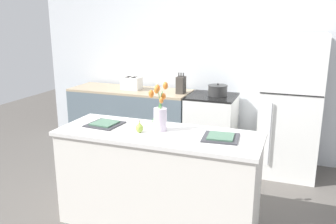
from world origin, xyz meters
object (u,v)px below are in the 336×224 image
Objects in this scene: refrigerator at (290,106)px; toaster at (131,83)px; flower_vase at (160,114)px; knife_block at (181,85)px; stove_range at (211,129)px; plate_setting_left at (105,124)px; plate_setting_right at (221,137)px; pear_figurine at (139,128)px; cooking_pot at (218,90)px.

toaster is at bearing -179.99° from refrigerator.
toaster is (-1.03, 1.54, -0.06)m from flower_vase.
knife_block is at bearing -179.67° from refrigerator.
refrigerator is (0.95, 0.00, 0.39)m from stove_range.
plate_setting_left is (-1.60, -1.57, 0.06)m from refrigerator.
flower_vase is at bearing 177.28° from plate_setting_right.
plate_setting_right is 1.79m from knife_block.
knife_block reaches higher than pear_figurine.
stove_range is at bearing 67.53° from plate_setting_left.
cooking_pot is (0.06, 0.02, 0.52)m from stove_range.
plate_setting_left is 1.28× the size of cooking_pot.
refrigerator is 6.27× the size of knife_block.
cooking_pot is (0.31, 1.68, 0.03)m from pear_figurine.
pear_figurine is 0.41× the size of knife_block.
plate_setting_left is 1.65m from toaster.
pear_figurine reaches higher than plate_setting_right.
plate_setting_left is at bearing -72.71° from toaster.
stove_range is 2.12× the size of flower_vase.
plate_setting_left is 1.14× the size of toaster.
pear_figurine is at bearing -98.50° from stove_range.
stove_range is at bearing -0.02° from toaster.
cooking_pot is at bearing 79.47° from pear_figurine.
knife_block is at bearing 119.04° from plate_setting_right.
stove_range is 1.66m from flower_vase.
stove_range is at bearing -163.74° from cooking_pot.
flower_vase is 1.34× the size of plate_setting_right.
refrigerator is at bearing 0.01° from toaster.
pear_figurine reaches higher than plate_setting_left.
cooking_pot reaches higher than pear_figurine.
plate_setting_right is (0.45, -1.57, 0.45)m from stove_range.
cooking_pot reaches higher than plate_setting_right.
plate_setting_right is (1.10, 0.00, 0.00)m from plate_setting_left.
toaster is (-0.89, 1.66, 0.05)m from pear_figurine.
refrigerator is 5.32× the size of plate_setting_left.
cooking_pot reaches higher than plate_setting_left.
knife_block reaches higher than cooking_pot.
plate_setting_left is 1.18× the size of knife_block.
pear_figurine is at bearing -100.53° from cooking_pot.
knife_block is (0.23, 1.56, 0.11)m from plate_setting_left.
plate_setting_right is at bearing -107.69° from refrigerator.
plate_setting_left is 1.00× the size of plate_setting_right.
cooking_pot is (0.71, 1.59, 0.07)m from plate_setting_left.
flower_vase reaches higher than pear_figurine.
plate_setting_left is at bearing 180.00° from plate_setting_right.
plate_setting_right is at bearing -76.36° from cooking_pot.
toaster is at bearing 123.82° from flower_vase.
plate_setting_left is at bearing -177.24° from flower_vase.
refrigerator reaches higher than plate_setting_right.
stove_range is at bearing 86.16° from flower_vase.
plate_setting_left is at bearing -114.18° from cooking_pot.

